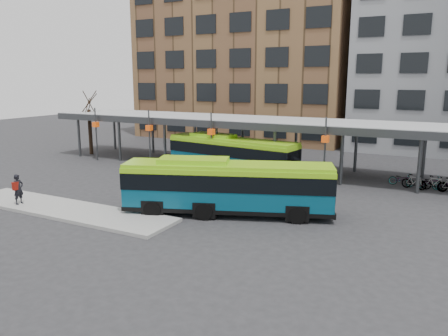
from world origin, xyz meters
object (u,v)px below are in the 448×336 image
Objects in this scene: pedestrian at (18,189)px; bus_front at (227,186)px; tree at (90,130)px; bus_rear at (231,153)px.

bus_front is at bearing -70.34° from pedestrian.
tree reaches higher than bus_rear.
bus_front reaches higher than bus_rear.
tree is 0.49× the size of bus_front.
pedestrian is at bearing -107.10° from bus_rear.
bus_front is at bearing -56.10° from bus_rear.
tree reaches higher than bus_front.
bus_front reaches higher than pedestrian.
bus_front is 6.49× the size of pedestrian.
bus_rear is (16.36, -1.52, -0.86)m from tree.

